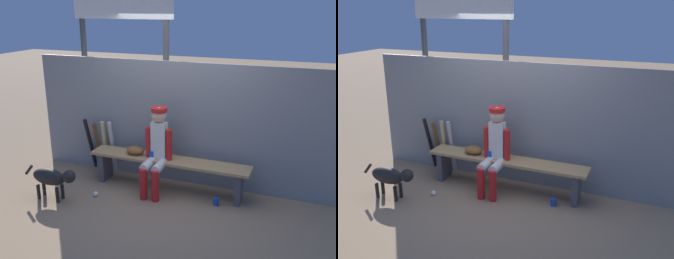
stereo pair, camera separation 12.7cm
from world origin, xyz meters
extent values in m
plane|color=#937556|center=(0.00, 0.00, 0.00)|extent=(30.00, 30.00, 0.00)
cube|color=gray|center=(0.00, 0.35, 0.93)|extent=(4.69, 0.03, 1.86)
cube|color=tan|center=(0.00, 0.00, 0.48)|extent=(2.41, 0.36, 0.04)
cube|color=#4C4C51|center=(-1.05, 0.00, 0.23)|extent=(0.08, 0.29, 0.46)
cube|color=#4C4C51|center=(1.05, 0.00, 0.23)|extent=(0.08, 0.29, 0.46)
cube|color=silver|center=(-0.14, 0.00, 0.77)|extent=(0.22, 0.13, 0.54)
sphere|color=beige|center=(-0.14, 0.00, 1.15)|extent=(0.22, 0.22, 0.22)
cylinder|color=red|center=(-0.14, 0.00, 1.23)|extent=(0.23, 0.23, 0.06)
cylinder|color=silver|center=(-0.23, -0.19, 0.46)|extent=(0.13, 0.38, 0.13)
cylinder|color=red|center=(-0.23, -0.38, 0.23)|extent=(0.11, 0.11, 0.46)
cylinder|color=red|center=(-0.30, -0.02, 0.72)|extent=(0.09, 0.09, 0.46)
cylinder|color=silver|center=(-0.05, -0.19, 0.46)|extent=(0.13, 0.38, 0.13)
cylinder|color=red|center=(-0.05, -0.38, 0.23)|extent=(0.11, 0.11, 0.46)
cylinder|color=red|center=(0.02, -0.02, 0.72)|extent=(0.09, 0.09, 0.46)
ellipsoid|color=brown|center=(-0.53, 0.00, 0.56)|extent=(0.28, 0.20, 0.12)
cylinder|color=#B7B7BC|center=(-1.06, 0.25, 0.45)|extent=(0.08, 0.24, 0.90)
cylinder|color=tan|center=(-1.20, 0.25, 0.44)|extent=(0.06, 0.17, 0.88)
cylinder|color=brown|center=(-1.29, 0.22, 0.43)|extent=(0.11, 0.25, 0.85)
cylinder|color=black|center=(-1.47, 0.26, 0.45)|extent=(0.11, 0.28, 0.90)
sphere|color=white|center=(-0.90, -0.57, 0.04)|extent=(0.07, 0.07, 0.07)
cylinder|color=#1E47AD|center=(0.78, -0.19, 0.06)|extent=(0.08, 0.08, 0.11)
cylinder|color=#1E47AD|center=(-0.24, -0.05, 0.55)|extent=(0.08, 0.08, 0.11)
cylinder|color=#3F3F42|center=(-1.98, 1.02, 1.21)|extent=(0.10, 0.10, 2.41)
cylinder|color=#3F3F42|center=(-0.42, 1.02, 1.21)|extent=(0.10, 0.10, 2.41)
ellipsoid|color=black|center=(-1.46, -0.85, 0.34)|extent=(0.52, 0.20, 0.24)
sphere|color=black|center=(-1.12, -0.85, 0.40)|extent=(0.18, 0.18, 0.18)
cylinder|color=black|center=(-1.80, -0.85, 0.39)|extent=(0.15, 0.04, 0.16)
cylinder|color=black|center=(-1.30, -0.79, 0.11)|extent=(0.05, 0.05, 0.22)
cylinder|color=black|center=(-1.30, -0.91, 0.11)|extent=(0.05, 0.05, 0.22)
cylinder|color=black|center=(-1.62, -0.79, 0.11)|extent=(0.05, 0.05, 0.22)
cylinder|color=black|center=(-1.62, -0.91, 0.11)|extent=(0.05, 0.05, 0.22)
camera|label=1|loc=(1.83, -4.74, 2.62)|focal=40.31mm
camera|label=2|loc=(1.94, -4.70, 2.62)|focal=40.31mm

